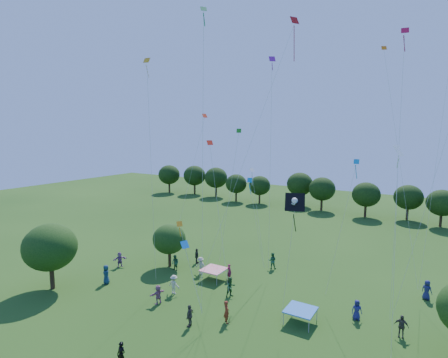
# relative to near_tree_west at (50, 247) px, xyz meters

# --- Properties ---
(near_tree_west) EXTENTS (4.86, 4.86, 6.26)m
(near_tree_west) POSITION_rel_near_tree_west_xyz_m (0.00, 0.00, 0.00)
(near_tree_west) COLOR #422B19
(near_tree_west) RESTS_ON ground
(near_tree_north) EXTENTS (3.60, 3.60, 4.75)m
(near_tree_north) POSITION_rel_near_tree_west_xyz_m (5.83, 10.05, -0.95)
(near_tree_north) COLOR #422B19
(near_tree_north) RESTS_ON ground
(treeline) EXTENTS (88.01, 8.77, 6.77)m
(treeline) POSITION_rel_near_tree_west_xyz_m (14.08, 46.69, 0.02)
(treeline) COLOR #422B19
(treeline) RESTS_ON ground
(tent_red_stripe) EXTENTS (2.20, 2.20, 1.10)m
(tent_red_stripe) POSITION_rel_near_tree_west_xyz_m (11.85, 9.73, -3.03)
(tent_red_stripe) COLOR red
(tent_red_stripe) RESTS_ON ground
(tent_blue) EXTENTS (2.20, 2.20, 1.10)m
(tent_blue) POSITION_rel_near_tree_west_xyz_m (21.97, 6.58, -3.03)
(tent_blue) COLOR blue
(tent_blue) RESTS_ON ground
(man_in_black) EXTENTS (0.65, 0.45, 1.67)m
(man_in_black) POSITION_rel_near_tree_west_xyz_m (14.14, -4.35, -3.23)
(man_in_black) COLOR black
(man_in_black) RESTS_ON ground
(crowd_person_0) EXTENTS (1.01, 1.00, 1.87)m
(crowd_person_0) POSITION_rel_near_tree_west_xyz_m (3.43, 3.43, -3.13)
(crowd_person_0) COLOR navy
(crowd_person_0) RESTS_ON ground
(crowd_person_1) EXTENTS (0.70, 0.59, 1.59)m
(crowd_person_1) POSITION_rel_near_tree_west_xyz_m (13.19, 10.55, -3.27)
(crowd_person_1) COLOR maroon
(crowd_person_1) RESTS_ON ground
(crowd_person_2) EXTENTS (0.87, 1.03, 1.83)m
(crowd_person_2) POSITION_rel_near_tree_west_xyz_m (15.17, 7.45, -3.15)
(crowd_person_2) COLOR #224F23
(crowd_person_2) RESTS_ON ground
(crowd_person_3) EXTENTS (1.24, 0.63, 1.84)m
(crowd_person_3) POSITION_rel_near_tree_west_xyz_m (9.96, 10.12, -3.15)
(crowd_person_3) COLOR #B2AF8E
(crowd_person_3) RESTS_ON ground
(crowd_person_4) EXTENTS (0.74, 1.08, 1.69)m
(crowd_person_4) POSITION_rel_near_tree_west_xyz_m (7.81, 12.38, -3.22)
(crowd_person_4) COLOR #38322D
(crowd_person_4) RESTS_ON ground
(crowd_person_5) EXTENTS (1.21, 1.60, 1.63)m
(crowd_person_5) POSITION_rel_near_tree_west_xyz_m (1.22, 7.12, -3.25)
(crowd_person_5) COLOR #834F87
(crowd_person_5) RESTS_ON ground
(crowd_person_6) EXTENTS (0.90, 0.73, 1.61)m
(crowd_person_6) POSITION_rel_near_tree_west_xyz_m (25.61, 9.34, -3.26)
(crowd_person_6) COLOR navy
(crowd_person_6) RESTS_ON ground
(crowd_person_7) EXTENTS (0.79, 0.75, 1.78)m
(crowd_person_7) POSITION_rel_near_tree_west_xyz_m (17.08, 3.57, -3.18)
(crowd_person_7) COLOR maroon
(crowd_person_7) RESTS_ON ground
(crowd_person_8) EXTENTS (0.99, 0.74, 1.78)m
(crowd_person_8) POSITION_rel_near_tree_west_xyz_m (15.72, 15.39, -3.18)
(crowd_person_8) COLOR #275B35
(crowd_person_8) RESTS_ON ground
(crowd_person_9) EXTENTS (1.17, 0.54, 1.78)m
(crowd_person_9) POSITION_rel_near_tree_west_xyz_m (10.46, 5.22, -3.18)
(crowd_person_9) COLOR beige
(crowd_person_9) RESTS_ON ground
(crowd_person_10) EXTENTS (0.99, 0.45, 1.68)m
(crowd_person_10) POSITION_rel_near_tree_west_xyz_m (28.82, 8.54, -3.23)
(crowd_person_10) COLOR #443F36
(crowd_person_10) RESTS_ON ground
(crowd_person_11) EXTENTS (0.86, 1.61, 1.64)m
(crowd_person_11) POSITION_rel_near_tree_west_xyz_m (10.47, 3.09, -3.25)
(crowd_person_11) COLOR #A25E81
(crowd_person_11) RESTS_ON ground
(crowd_person_12) EXTENTS (0.98, 0.76, 1.76)m
(crowd_person_12) POSITION_rel_near_tree_west_xyz_m (30.20, 16.07, -3.19)
(crowd_person_12) COLOR #1B1E4F
(crowd_person_12) RESTS_ON ground
(crowd_person_13) EXTENTS (0.70, 0.66, 1.58)m
(crowd_person_13) POSITION_rel_near_tree_west_xyz_m (2.73, 15.56, -3.28)
(crowd_person_13) COLOR maroon
(crowd_person_13) RESTS_ON ground
(crowd_person_14) EXTENTS (0.86, 0.52, 1.66)m
(crowd_person_14) POSITION_rel_near_tree_west_xyz_m (7.07, 9.51, -3.24)
(crowd_person_14) COLOR #285E39
(crowd_person_14) RESTS_ON ground
(crowd_person_16) EXTENTS (0.62, 1.07, 1.72)m
(crowd_person_16) POSITION_rel_near_tree_west_xyz_m (14.97, 1.66, -3.21)
(crowd_person_16) COLOR #453E37
(crowd_person_16) RESTS_ON ground
(pirate_kite) EXTENTS (1.77, 1.27, 9.53)m
(pirate_kite) POSITION_rel_near_tree_west_xyz_m (22.65, 2.71, 6.15)
(pirate_kite) COLOR black
(red_high_kite) EXTENTS (5.66, 8.12, 23.54)m
(red_high_kite) POSITION_rel_near_tree_west_xyz_m (17.67, 11.40, 16.16)
(red_high_kite) COLOR red
(small_kite_0) EXTENTS (3.20, 1.87, 12.70)m
(small_kite_0) POSITION_rel_near_tree_west_xyz_m (13.93, 6.68, 6.92)
(small_kite_0) COLOR red
(small_kite_1) EXTENTS (4.35, 2.13, 20.98)m
(small_kite_1) POSITION_rel_near_tree_west_xyz_m (26.75, 16.02, 11.40)
(small_kite_1) COLOR orange
(small_kite_2) EXTENTS (0.58, 0.82, 19.49)m
(small_kite_2) POSITION_rel_near_tree_west_xyz_m (9.17, 3.98, 11.83)
(small_kite_2) COLOR orange
(small_kite_3) EXTENTS (0.97, 0.75, 21.36)m
(small_kite_3) POSITION_rel_near_tree_west_xyz_m (16.62, 1.27, 11.76)
(small_kite_3) COLOR #198E3C
(small_kite_4) EXTENTS (3.48, 2.98, 18.09)m
(small_kite_4) POSITION_rel_near_tree_west_xyz_m (30.68, 10.15, 10.67)
(small_kite_4) COLOR #2016DD
(small_kite_5) EXTENTS (1.13, 4.78, 20.63)m
(small_kite_5) POSITION_rel_near_tree_west_xyz_m (30.25, 17.84, 10.93)
(small_kite_5) COLOR #A51B98
(small_kite_6) EXTENTS (1.56, 0.59, 9.93)m
(small_kite_6) POSITION_rel_near_tree_west_xyz_m (15.13, 12.06, 4.89)
(small_kite_6) COLOR silver
(small_kite_7) EXTENTS (1.84, 1.82, 11.24)m
(small_kite_7) POSITION_rel_near_tree_west_xyz_m (24.30, 10.99, 5.77)
(small_kite_7) COLOR #0D89D0
(small_kite_8) EXTENTS (0.72, 2.04, 20.61)m
(small_kite_8) POSITION_rel_near_tree_west_xyz_m (27.76, 9.52, 12.34)
(small_kite_8) COLOR red
(small_kite_9) EXTENTS (2.55, 3.90, 15.68)m
(small_kite_9) POSITION_rel_near_tree_west_xyz_m (4.31, 17.88, 9.59)
(small_kite_9) COLOR red
(small_kite_10) EXTENTS (1.78, 0.78, 6.86)m
(small_kite_10) POSITION_rel_near_tree_west_xyz_m (14.55, 1.54, 2.70)
(small_kite_10) COLOR orange
(small_kite_11) EXTENTS (3.31, 1.62, 13.72)m
(small_kite_11) POSITION_rel_near_tree_west_xyz_m (13.74, 10.24, 7.01)
(small_kite_11) COLOR #1D7E17
(small_kite_12) EXTENTS (1.22, 1.19, 5.62)m
(small_kite_12) POSITION_rel_near_tree_west_xyz_m (15.24, 1.05, 2.04)
(small_kite_12) COLOR blue
(small_kite_13) EXTENTS (1.05, 1.96, 19.93)m
(small_kite_13) POSITION_rel_near_tree_west_xyz_m (17.19, 11.10, 12.04)
(small_kite_13) COLOR #981998
(small_kite_14) EXTENTS (0.69, 1.20, 12.67)m
(small_kite_14) POSITION_rel_near_tree_west_xyz_m (28.32, 4.05, 7.79)
(small_kite_14) COLOR white
(small_kite_15) EXTENTS (1.12, 1.73, 9.13)m
(small_kite_15) POSITION_rel_near_tree_west_xyz_m (15.41, 11.04, 4.45)
(small_kite_15) COLOR #0D80CC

